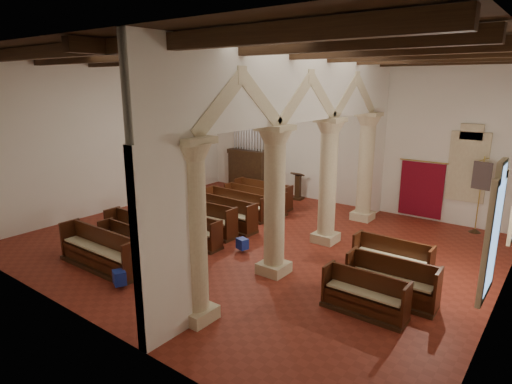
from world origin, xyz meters
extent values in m
plane|color=maroon|center=(0.00, 0.00, 0.00)|extent=(14.00, 14.00, 0.00)
plane|color=#322110|center=(0.00, 0.00, 6.00)|extent=(14.00, 14.00, 0.00)
cube|color=white|center=(0.00, 6.00, 3.00)|extent=(14.00, 0.02, 6.00)
cube|color=white|center=(0.00, -6.00, 3.00)|extent=(14.00, 0.02, 6.00)
cube|color=white|center=(-7.00, 0.00, 3.00)|extent=(0.02, 12.00, 6.00)
cube|color=white|center=(7.00, 0.00, 3.00)|extent=(0.02, 12.00, 6.00)
cube|color=beige|center=(1.80, -4.50, 0.15)|extent=(0.75, 0.75, 0.30)
cylinder|color=beige|center=(1.80, -4.50, 1.95)|extent=(0.56, 0.56, 3.30)
cube|color=beige|center=(1.80, -1.50, 0.15)|extent=(0.75, 0.75, 0.30)
cylinder|color=beige|center=(1.80, -1.50, 1.95)|extent=(0.56, 0.56, 3.30)
cube|color=beige|center=(1.80, 1.50, 0.15)|extent=(0.75, 0.75, 0.30)
cylinder|color=beige|center=(1.80, 1.50, 1.95)|extent=(0.56, 0.56, 3.30)
cube|color=beige|center=(1.80, 4.50, 0.15)|extent=(0.75, 0.75, 0.30)
cylinder|color=beige|center=(1.80, 4.50, 1.95)|extent=(0.56, 0.56, 3.30)
cube|color=white|center=(1.80, 0.00, 5.04)|extent=(0.25, 11.90, 1.93)
cube|color=#2B624F|center=(6.98, -1.50, 2.20)|extent=(0.03, 1.00, 2.20)
cube|color=#2B624F|center=(5.00, 5.98, 2.20)|extent=(1.00, 0.03, 2.20)
cube|color=#392412|center=(-4.50, 5.50, 0.90)|extent=(2.00, 0.80, 1.80)
cube|color=#392412|center=(-4.50, 5.50, 1.90)|extent=(2.10, 0.85, 0.20)
cube|color=#322110|center=(-1.73, 5.50, 0.05)|extent=(0.49, 0.49, 0.10)
cube|color=#322110|center=(-1.73, 5.50, 0.56)|extent=(0.24, 0.24, 1.12)
cube|color=#322110|center=(-1.73, 5.42, 1.17)|extent=(0.54, 0.44, 0.20)
cube|color=maroon|center=(3.50, 5.92, 1.15)|extent=(1.60, 0.06, 2.10)
cylinder|color=gold|center=(3.50, 5.90, 2.25)|extent=(1.80, 0.04, 0.04)
cone|color=#392412|center=(5.57, 5.50, 0.07)|extent=(0.41, 0.41, 0.14)
cylinder|color=gold|center=(5.57, 5.50, 1.36)|extent=(0.04, 0.04, 2.71)
cylinder|color=gold|center=(5.57, 5.50, 2.60)|extent=(0.18, 0.78, 0.03)
cube|color=navy|center=(5.57, 5.48, 2.04)|extent=(0.61, 0.14, 0.96)
cube|color=navy|center=(-0.85, -4.61, 0.28)|extent=(0.45, 0.42, 0.36)
cube|color=navy|center=(-0.88, -3.20, 0.24)|extent=(0.34, 0.31, 0.27)
cube|color=navy|center=(0.15, -0.84, 0.27)|extent=(0.39, 0.35, 0.33)
cylinder|color=white|center=(-3.15, -4.42, 0.16)|extent=(0.87, 0.09, 0.09)
cylinder|color=white|center=(-2.58, -3.09, 0.16)|extent=(0.98, 0.32, 0.10)
cube|color=#392412|center=(-2.31, -4.20, 0.05)|extent=(3.03, 0.74, 0.11)
cube|color=#46230F|center=(-2.31, -4.26, 0.34)|extent=(2.88, 0.43, 0.48)
cube|color=#46230F|center=(-2.31, -4.01, 0.61)|extent=(2.88, 0.08, 1.01)
cube|color=#46230F|center=(-3.79, -4.18, 0.61)|extent=(0.07, 0.64, 1.01)
cube|color=#46230F|center=(-0.83, -4.18, 0.61)|extent=(0.07, 0.64, 1.01)
cube|color=beige|center=(-2.31, -4.26, 0.61)|extent=(2.77, 0.38, 0.05)
cube|color=#392412|center=(-2.04, -3.26, 0.05)|extent=(2.91, 0.73, 0.09)
cube|color=#48240F|center=(-2.04, -3.30, 0.30)|extent=(2.75, 0.45, 0.41)
cube|color=#48240F|center=(-2.04, -3.09, 0.53)|extent=(2.75, 0.14, 0.87)
cube|color=#48240F|center=(-3.45, -3.24, 0.53)|extent=(0.08, 0.55, 0.87)
cube|color=#48240F|center=(-0.62, -3.24, 0.53)|extent=(0.08, 0.55, 0.87)
cube|color=beige|center=(-2.04, -3.30, 0.53)|extent=(2.64, 0.41, 0.05)
cube|color=#392412|center=(-2.46, -2.57, 0.05)|extent=(3.11, 0.79, 0.10)
cube|color=#43200E|center=(-2.46, -2.63, 0.34)|extent=(2.96, 0.47, 0.47)
cube|color=#43200E|center=(-2.46, -2.39, 0.60)|extent=(2.95, 0.13, 0.98)
cube|color=#43200E|center=(-3.97, -2.55, 0.60)|extent=(0.08, 0.62, 0.98)
cube|color=#43200E|center=(-0.94, -2.55, 0.60)|extent=(0.08, 0.62, 0.98)
cube|color=beige|center=(-2.46, -2.63, 0.60)|extent=(2.84, 0.43, 0.05)
cube|color=#392412|center=(-1.97, -1.36, 0.05)|extent=(3.03, 0.71, 0.09)
cube|color=#461F0F|center=(-1.97, -1.40, 0.30)|extent=(2.88, 0.43, 0.41)
cube|color=#461F0F|center=(-1.97, -1.19, 0.53)|extent=(2.87, 0.13, 0.88)
cube|color=#461F0F|center=(-3.44, -1.34, 0.53)|extent=(0.08, 0.55, 0.88)
cube|color=#461F0F|center=(-0.49, -1.34, 0.53)|extent=(0.08, 0.55, 0.88)
cube|color=beige|center=(-1.97, -1.40, 0.53)|extent=(2.76, 0.39, 0.05)
cube|color=#392412|center=(-2.14, -0.35, 0.05)|extent=(2.89, 0.84, 0.10)
cube|color=#42280E|center=(-2.14, -0.40, 0.34)|extent=(2.72, 0.52, 0.47)
cube|color=#42280E|center=(-2.14, -0.16, 0.60)|extent=(2.71, 0.18, 0.99)
cube|color=#42280E|center=(-3.53, -0.33, 0.60)|extent=(0.10, 0.63, 0.99)
cube|color=#42280E|center=(-0.74, -0.33, 0.60)|extent=(0.10, 0.63, 0.99)
cube|color=beige|center=(-2.14, -0.40, 0.60)|extent=(2.61, 0.48, 0.05)
cube|color=#392412|center=(-2.04, 0.56, 0.05)|extent=(3.11, 0.80, 0.10)
cube|color=#48210F|center=(-2.04, 0.51, 0.34)|extent=(2.95, 0.49, 0.47)
cube|color=#48210F|center=(-2.04, 0.74, 0.59)|extent=(2.94, 0.15, 0.98)
cube|color=#48210F|center=(-3.55, 0.58, 0.59)|extent=(0.09, 0.62, 0.98)
cube|color=#48210F|center=(-0.53, 0.58, 0.59)|extent=(0.09, 0.62, 0.98)
cube|color=beige|center=(-2.04, 0.51, 0.59)|extent=(2.83, 0.44, 0.05)
cube|color=#392412|center=(-2.38, 1.93, 0.05)|extent=(2.93, 0.74, 0.09)
cube|color=#47220F|center=(-2.38, 1.88, 0.30)|extent=(2.77, 0.46, 0.42)
cube|color=#47220F|center=(-2.38, 2.10, 0.53)|extent=(2.76, 0.15, 0.88)
cube|color=#47220F|center=(-3.80, 1.95, 0.53)|extent=(0.08, 0.56, 0.88)
cube|color=#47220F|center=(-0.97, 1.95, 0.53)|extent=(0.08, 0.56, 0.88)
cube|color=beige|center=(-2.38, 1.88, 0.53)|extent=(2.66, 0.42, 0.05)
cube|color=#392412|center=(-2.23, 2.91, 0.05)|extent=(2.94, 0.73, 0.09)
cube|color=#4B2710|center=(-2.23, 2.86, 0.30)|extent=(2.78, 0.45, 0.41)
cube|color=#4B2710|center=(-2.23, 3.07, 0.52)|extent=(2.77, 0.15, 0.86)
cube|color=#4B2710|center=(-3.65, 2.93, 0.52)|extent=(0.08, 0.55, 0.86)
cube|color=#4B2710|center=(-0.80, 2.93, 0.52)|extent=(0.08, 0.55, 0.86)
cube|color=beige|center=(-2.23, 2.86, 0.52)|extent=(2.67, 0.41, 0.05)
cube|color=#392412|center=(-2.35, 3.63, 0.05)|extent=(2.70, 0.75, 0.10)
cube|color=#46270F|center=(-2.35, 3.58, 0.33)|extent=(2.54, 0.44, 0.45)
cube|color=#46270F|center=(-2.35, 3.82, 0.58)|extent=(2.54, 0.11, 0.96)
cube|color=#46270F|center=(-3.66, 3.65, 0.58)|extent=(0.08, 0.60, 0.96)
cube|color=#46270F|center=(-1.04, 3.65, 0.58)|extent=(0.08, 0.60, 0.96)
cube|color=beige|center=(-2.35, 3.58, 0.58)|extent=(2.44, 0.40, 0.05)
cube|color=#392412|center=(4.66, -2.02, 0.05)|extent=(1.94, 0.65, 0.09)
cube|color=#502711|center=(4.66, -2.07, 0.30)|extent=(1.79, 0.37, 0.41)
cube|color=#502711|center=(4.66, -1.86, 0.53)|extent=(1.79, 0.07, 0.87)
cube|color=#502711|center=(3.73, -2.01, 0.53)|extent=(0.07, 0.55, 0.87)
cube|color=#502711|center=(5.59, -2.01, 0.53)|extent=(0.07, 0.55, 0.87)
cube|color=beige|center=(4.66, -2.07, 0.53)|extent=(1.72, 0.34, 0.05)
cube|color=#392412|center=(4.93, -1.09, 0.05)|extent=(2.17, 0.77, 0.10)
cube|color=#44280E|center=(4.93, -1.14, 0.33)|extent=(2.01, 0.47, 0.45)
cube|color=#44280E|center=(4.93, -0.91, 0.58)|extent=(2.00, 0.13, 0.96)
cube|color=#44280E|center=(3.89, -1.07, 0.58)|extent=(0.09, 0.61, 0.96)
cube|color=#44280E|center=(5.97, -1.07, 0.58)|extent=(0.09, 0.61, 0.96)
cube|color=beige|center=(4.93, -1.14, 0.58)|extent=(1.93, 0.42, 0.05)
cube|color=#392412|center=(4.45, 0.28, 0.05)|extent=(2.10, 0.69, 0.10)
cube|color=#4A2E10|center=(4.45, 0.24, 0.32)|extent=(1.95, 0.39, 0.44)
cube|color=#4A2E10|center=(4.45, 0.46, 0.56)|extent=(1.95, 0.07, 0.93)
cube|color=#4A2E10|center=(3.43, 0.30, 0.56)|extent=(0.07, 0.58, 0.93)
cube|color=#4A2E10|center=(5.46, 0.30, 0.56)|extent=(0.07, 0.58, 0.93)
cube|color=beige|center=(4.45, 0.24, 0.56)|extent=(1.87, 0.35, 0.05)
camera|label=1|loc=(7.99, -10.51, 5.11)|focal=30.00mm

